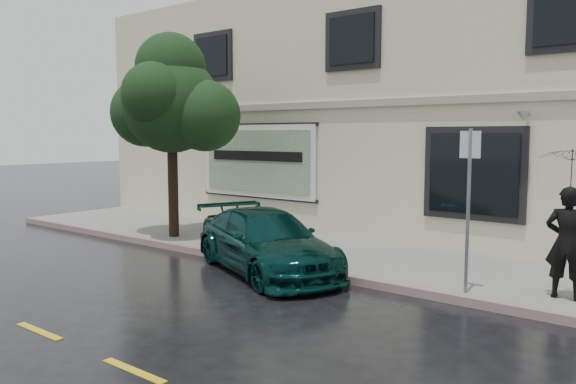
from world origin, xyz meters
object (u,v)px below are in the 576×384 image
Objects in this scene: street_tree at (171,105)px; pedestrian at (567,243)px; fire_hydrant at (240,225)px; car at (266,242)px.

pedestrian is at bearing 1.09° from street_tree.
pedestrian reaches higher than fire_hydrant.
fire_hydrant is at bearing 77.66° from car.
car reaches higher than fire_hydrant.
street_tree is at bearing 100.39° from car.
car is 5.53m from pedestrian.
fire_hydrant is (-2.42, 1.80, -0.12)m from car.
street_tree is (-4.03, 1.00, 2.94)m from car.
car is 5.09m from street_tree.
street_tree is (-9.42, -0.18, 2.50)m from pedestrian.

